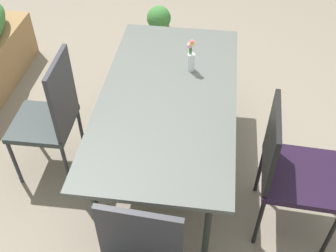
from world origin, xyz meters
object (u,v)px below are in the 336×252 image
Objects in this scene: dining_table at (168,100)px; potted_plant at (159,27)px; chair_far_side at (52,114)px; chair_near_left at (290,167)px; flower_vase at (191,55)px.

dining_table reaches higher than potted_plant.
chair_far_side is at bearing 98.55° from dining_table.
flower_vase is (0.71, 0.69, 0.29)m from chair_near_left.
dining_table is 7.12× the size of flower_vase.
chair_near_left reaches higher than potted_plant.
potted_plant is (1.70, 0.32, -0.42)m from dining_table.
chair_far_side is 1.65m from chair_near_left.
flower_vase is at bearing -22.17° from dining_table.
dining_table is at bearing -113.08° from chair_near_left.
flower_vase is at bearing -132.74° from chair_near_left.
chair_far_side is 1.05× the size of chair_near_left.
dining_table is 3.77× the size of potted_plant.
flower_vase reaches higher than chair_near_left.
flower_vase is (0.31, -0.13, 0.17)m from dining_table.
flower_vase is at bearing -162.21° from potted_plant.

